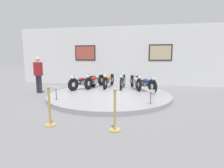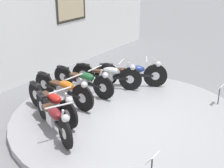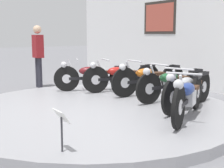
{
  "view_description": "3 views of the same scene",
  "coord_description": "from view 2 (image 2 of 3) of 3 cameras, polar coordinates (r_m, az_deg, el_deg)",
  "views": [
    {
      "loc": [
        1.51,
        -7.4,
        1.72
      ],
      "look_at": [
        0.11,
        -0.02,
        0.59
      ],
      "focal_mm": 28.0,
      "sensor_mm": 36.0,
      "label": 1
    },
    {
      "loc": [
        -5.42,
        -3.33,
        3.47
      ],
      "look_at": [
        -0.09,
        0.37,
        0.86
      ],
      "focal_mm": 50.0,
      "sensor_mm": 36.0,
      "label": 2
    },
    {
      "loc": [
        4.96,
        -3.0,
        1.54
      ],
      "look_at": [
        0.28,
        0.16,
        0.62
      ],
      "focal_mm": 50.0,
      "sensor_mm": 36.0,
      "label": 3
    }
  ],
  "objects": [
    {
      "name": "back_wall",
      "position": [
        9.14,
        -18.18,
        10.61
      ],
      "size": [
        14.0,
        0.22,
        3.68
      ],
      "color": "white",
      "rests_on": "ground_plane"
    },
    {
      "name": "info_placard_front_centre",
      "position": [
        7.93,
        19.08,
        -1.12
      ],
      "size": [
        0.26,
        0.11,
        0.51
      ],
      "color": "#333338",
      "rests_on": "display_platform"
    },
    {
      "name": "info_placard_front_left",
      "position": [
        5.06,
        7.33,
        -13.87
      ],
      "size": [
        0.26,
        0.11,
        0.51
      ],
      "color": "#333338",
      "rests_on": "display_platform"
    },
    {
      "name": "motorcycle_orange",
      "position": [
        7.63,
        -8.81,
        -0.84
      ],
      "size": [
        0.54,
        2.0,
        0.8
      ],
      "color": "black",
      "rests_on": "display_platform"
    },
    {
      "name": "display_platform",
      "position": [
        7.21,
        2.88,
        -6.17
      ],
      "size": [
        5.3,
        5.3,
        0.16
      ],
      "primitive_type": "cylinder",
      "color": "#99999E",
      "rests_on": "ground_plane"
    },
    {
      "name": "motorcycle_maroon",
      "position": [
        6.4,
        -10.7,
        -5.81
      ],
      "size": [
        0.89,
        1.8,
        0.78
      ],
      "color": "black",
      "rests_on": "display_platform"
    },
    {
      "name": "motorcycle_red",
      "position": [
        7.01,
        -10.92,
        -3.18
      ],
      "size": [
        0.63,
        1.94,
        0.79
      ],
      "color": "black",
      "rests_on": "display_platform"
    },
    {
      "name": "motorcycle_silver",
      "position": [
        8.49,
        -0.79,
        1.78
      ],
      "size": [
        0.72,
        1.91,
        0.79
      ],
      "color": "black",
      "rests_on": "display_platform"
    },
    {
      "name": "motorcycle_blue",
      "position": [
        8.6,
        3.73,
        2.05
      ],
      "size": [
        1.05,
        1.76,
        0.8
      ],
      "color": "black",
      "rests_on": "display_platform"
    },
    {
      "name": "ground_plane",
      "position": [
        7.25,
        2.87,
        -6.73
      ],
      "size": [
        60.0,
        60.0,
        0.0
      ],
      "primitive_type": "plane",
      "color": "slate"
    },
    {
      "name": "motorcycle_green",
      "position": [
        8.15,
        -5.19,
        0.76
      ],
      "size": [
        0.54,
        1.97,
        0.79
      ],
      "color": "black",
      "rests_on": "display_platform"
    }
  ]
}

